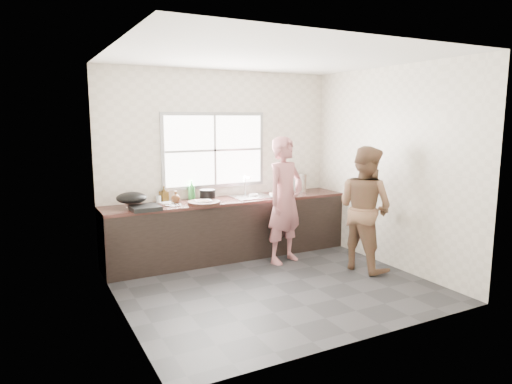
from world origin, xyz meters
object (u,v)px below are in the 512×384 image
burner (145,208)px  bottle_brown_short (176,197)px  black_pot (208,195)px  bowl_held (254,195)px  bowl_mince (204,202)px  dish_rack (292,183)px  pot_lid_left (135,207)px  pot_lid_right (173,205)px  bowl_crabs (277,196)px  cutting_board (204,203)px  bottle_green (192,190)px  wok (132,198)px  person_side (365,208)px  plate_food (167,203)px  glass_jar (159,199)px  woman (285,204)px  bottle_brown_tall (164,195)px

burner → bottle_brown_short: bearing=30.1°
black_pot → bowl_held: bearing=-0.8°
bowl_mince → bowl_held: size_ratio=1.33×
bowl_held → dish_rack: (0.71, 0.07, 0.12)m
bowl_held → pot_lid_left: bowl_held is taller
bottle_brown_short → pot_lid_right: size_ratio=0.61×
bowl_crabs → burner: size_ratio=0.52×
bowl_mince → bowl_crabs: 1.15m
cutting_board → pot_lid_right: cutting_board is taller
bottle_green → pot_lid_right: bearing=-141.2°
wok → black_pot: bearing=2.0°
person_side → pot_lid_right: (-2.25, 1.23, 0.04)m
bowl_mince → plate_food: size_ratio=1.16×
burner → black_pot: bearing=14.0°
bowl_crabs → bottle_brown_short: bearing=168.7°
bowl_crabs → bowl_held: size_ratio=1.09×
bowl_held → glass_jar: bearing=173.0°
dish_rack → woman: bearing=-109.4°
dish_rack → bowl_crabs: bearing=-126.9°
cutting_board → bowl_crabs: 1.14m
woman → pot_lid_left: (-1.96, 0.54, 0.04)m
person_side → bottle_brown_short: size_ratio=10.80×
woman → cutting_board: (-1.07, 0.34, 0.06)m
bottle_brown_tall → pot_lid_left: bearing=-152.9°
woman → cutting_board: 1.13m
plate_food → bowl_mince: bearing=-36.7°
bowl_held → dish_rack: size_ratio=0.43×
woman → bowl_mince: woman is taller
wok → dish_rack: bearing=2.2°
woman → bowl_crabs: 0.36m
bottle_brown_tall → glass_jar: 0.11m
bowl_held → wok: size_ratio=0.44×
black_pot → bottle_brown_tall: (-0.57, 0.19, 0.02)m
woman → plate_food: woman is taller
glass_jar → dish_rack: bearing=-2.8°
burner → pot_lid_right: bearing=18.3°
woman → bottle_green: 1.35m
black_pot → bottle_green: size_ratio=0.79×
bottle_green → pot_lid_left: bearing=-164.2°
bottle_green → bottle_brown_tall: bottle_green is taller
cutting_board → bowl_mince: bearing=180.0°
pot_lid_right → burner: bearing=-161.7°
woman → bowl_held: 0.61m
person_side → bottle_brown_tall: size_ratio=8.08×
bottle_brown_short → dish_rack: dish_rack is taller
burner → bowl_held: bearing=7.7°
woman → bowl_held: bearing=91.6°
woman → cutting_board: size_ratio=3.72×
bowl_mince → wok: 0.94m
bottle_brown_tall → wok: (-0.50, -0.23, 0.03)m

